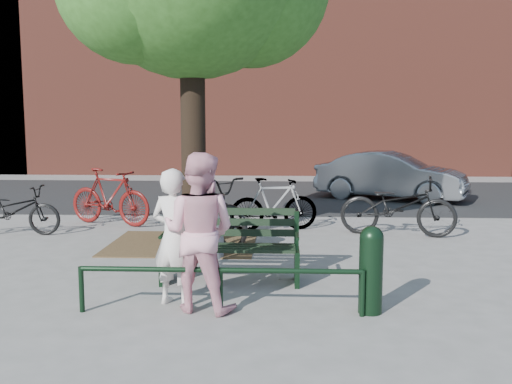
{
  "coord_description": "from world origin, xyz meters",
  "views": [
    {
      "loc": [
        0.65,
        -7.05,
        2.06
      ],
      "look_at": [
        0.28,
        1.0,
        1.04
      ],
      "focal_mm": 40.0,
      "sensor_mm": 36.0,
      "label": 1
    }
  ],
  "objects_px": {
    "person_right": "(199,232)",
    "parked_car": "(391,176)",
    "litter_bin": "(210,226)",
    "bollard": "(371,267)",
    "bicycle_c": "(203,210)",
    "person_left": "(174,237)",
    "park_bench": "(231,244)"
  },
  "relations": [
    {
      "from": "person_right",
      "to": "parked_car",
      "type": "height_order",
      "value": "person_right"
    },
    {
      "from": "person_right",
      "to": "litter_bin",
      "type": "distance_m",
      "value": 2.41
    },
    {
      "from": "bollard",
      "to": "person_right",
      "type": "bearing_deg",
      "value": 178.95
    },
    {
      "from": "bollard",
      "to": "litter_bin",
      "type": "xyz_separation_m",
      "value": [
        -2.03,
        2.41,
        -0.03
      ]
    },
    {
      "from": "bollard",
      "to": "bicycle_c",
      "type": "xyz_separation_m",
      "value": [
        -2.28,
        3.41,
        0.06
      ]
    },
    {
      "from": "bollard",
      "to": "parked_car",
      "type": "xyz_separation_m",
      "value": [
        1.86,
        8.84,
        0.12
      ]
    },
    {
      "from": "person_left",
      "to": "bollard",
      "type": "distance_m",
      "value": 2.16
    },
    {
      "from": "litter_bin",
      "to": "parked_car",
      "type": "bearing_deg",
      "value": 58.83
    },
    {
      "from": "person_left",
      "to": "bollard",
      "type": "relative_size",
      "value": 1.62
    },
    {
      "from": "park_bench",
      "to": "person_left",
      "type": "distance_m",
      "value": 1.16
    },
    {
      "from": "park_bench",
      "to": "person_right",
      "type": "height_order",
      "value": "person_right"
    },
    {
      "from": "litter_bin",
      "to": "person_right",
      "type": "bearing_deg",
      "value": -85.36
    },
    {
      "from": "bollard",
      "to": "bicycle_c",
      "type": "bearing_deg",
      "value": 123.72
    },
    {
      "from": "person_left",
      "to": "parked_car",
      "type": "bearing_deg",
      "value": -91.28
    },
    {
      "from": "person_right",
      "to": "parked_car",
      "type": "bearing_deg",
      "value": -98.07
    },
    {
      "from": "park_bench",
      "to": "person_left",
      "type": "relative_size",
      "value": 1.13
    },
    {
      "from": "person_right",
      "to": "bicycle_c",
      "type": "distance_m",
      "value": 3.42
    },
    {
      "from": "park_bench",
      "to": "bollard",
      "type": "height_order",
      "value": "park_bench"
    },
    {
      "from": "litter_bin",
      "to": "park_bench",
      "type": "bearing_deg",
      "value": -70.81
    },
    {
      "from": "person_right",
      "to": "bollard",
      "type": "distance_m",
      "value": 1.87
    },
    {
      "from": "bollard",
      "to": "person_left",
      "type": "bearing_deg",
      "value": 175.25
    },
    {
      "from": "person_left",
      "to": "bollard",
      "type": "bearing_deg",
      "value": -161.25
    },
    {
      "from": "person_right",
      "to": "bollard",
      "type": "height_order",
      "value": "person_right"
    },
    {
      "from": "park_bench",
      "to": "bollard",
      "type": "bearing_deg",
      "value": -36.01
    },
    {
      "from": "person_right",
      "to": "bollard",
      "type": "bearing_deg",
      "value": -166.34
    },
    {
      "from": "person_left",
      "to": "bollard",
      "type": "xyz_separation_m",
      "value": [
        2.14,
        -0.18,
        -0.26
      ]
    },
    {
      "from": "bicycle_c",
      "to": "parked_car",
      "type": "relative_size",
      "value": 0.57
    },
    {
      "from": "park_bench",
      "to": "bicycle_c",
      "type": "xyz_separation_m",
      "value": [
        -0.68,
        2.25,
        0.09
      ]
    },
    {
      "from": "parked_car",
      "to": "park_bench",
      "type": "bearing_deg",
      "value": 179.69
    },
    {
      "from": "bicycle_c",
      "to": "litter_bin",
      "type": "bearing_deg",
      "value": -124.03
    },
    {
      "from": "litter_bin",
      "to": "bicycle_c",
      "type": "bearing_deg",
      "value": 103.61
    },
    {
      "from": "person_left",
      "to": "litter_bin",
      "type": "bearing_deg",
      "value": -69.26
    }
  ]
}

